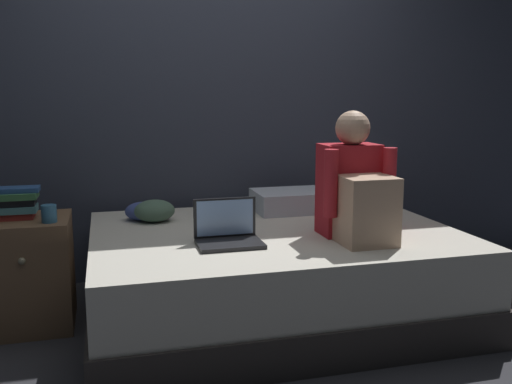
% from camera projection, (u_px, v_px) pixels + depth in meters
% --- Properties ---
extents(ground_plane, '(8.00, 8.00, 0.00)m').
position_uv_depth(ground_plane, '(252.00, 340.00, 2.85)').
color(ground_plane, '#2D2D33').
extents(wall_back, '(5.60, 0.10, 2.70)m').
position_uv_depth(wall_back, '(207.00, 76.00, 3.76)').
color(wall_back, '#383D4C').
rests_on(wall_back, ground_plane).
extents(bed, '(2.00, 1.50, 0.49)m').
position_uv_depth(bed, '(273.00, 273.00, 3.15)').
color(bed, '#332D2B').
rests_on(bed, ground_plane).
extents(nightstand, '(0.44, 0.46, 0.59)m').
position_uv_depth(nightstand, '(29.00, 273.00, 2.99)').
color(nightstand, brown).
rests_on(nightstand, ground_plane).
extents(person_sitting, '(0.39, 0.44, 0.66)m').
position_uv_depth(person_sitting, '(356.00, 190.00, 2.89)').
color(person_sitting, '#B21E28').
rests_on(person_sitting, bed).
extents(laptop, '(0.32, 0.23, 0.22)m').
position_uv_depth(laptop, '(228.00, 233.00, 2.80)').
color(laptop, black).
rests_on(laptop, bed).
extents(pillow, '(0.56, 0.36, 0.13)m').
position_uv_depth(pillow, '(298.00, 200.00, 3.60)').
color(pillow, silver).
rests_on(pillow, bed).
extents(book_stack, '(0.24, 0.16, 0.17)m').
position_uv_depth(book_stack, '(16.00, 203.00, 2.93)').
color(book_stack, '#9E2D28').
rests_on(book_stack, nightstand).
extents(mug, '(0.08, 0.08, 0.09)m').
position_uv_depth(mug, '(49.00, 214.00, 2.85)').
color(mug, teal).
rests_on(mug, nightstand).
extents(clothes_pile, '(0.29, 0.25, 0.13)m').
position_uv_depth(clothes_pile, '(150.00, 211.00, 3.30)').
color(clothes_pile, '#4C6B56').
rests_on(clothes_pile, bed).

